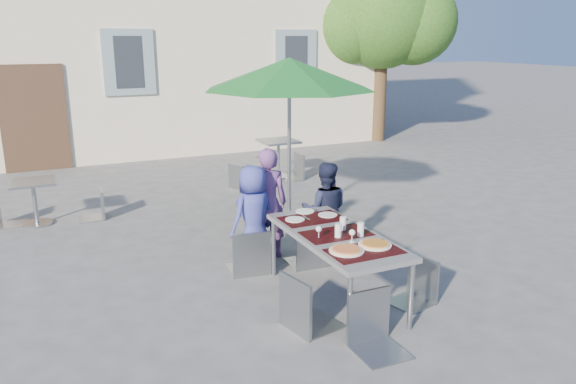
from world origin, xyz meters
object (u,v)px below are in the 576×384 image
pizza_near_left (347,250)px  pizza_near_right (375,244)px  bg_chair_r_0 (95,187)px  cafe_table_1 (278,152)px  chair_0 (249,225)px  chair_2 (334,223)px  bg_chair_l_0 (1,192)px  patio_umbrella (289,75)px  child_0 (254,216)px  bg_chair_l_1 (240,161)px  chair_4 (419,255)px  cafe_table_0 (34,196)px  bg_chair_r_1 (295,151)px  chair_3 (305,269)px  dining_table (336,239)px  chair_1 (310,220)px  child_2 (325,210)px  child_1 (267,203)px  chair_5 (376,288)px

pizza_near_left → pizza_near_right: bearing=2.7°
bg_chair_r_0 → cafe_table_1: bearing=18.3°
chair_0 → cafe_table_1: size_ratio=1.36×
pizza_near_right → chair_2: chair_2 is taller
bg_chair_l_0 → pizza_near_left: bearing=-56.5°
pizza_near_left → chair_2: 1.62m
patio_umbrella → child_0: bearing=-130.3°
bg_chair_l_0 → bg_chair_l_1: (3.93, 0.52, 0.01)m
bg_chair_l_1 → cafe_table_1: bearing=26.0°
chair_4 → bg_chair_r_0: (-2.76, 4.41, -0.03)m
pizza_near_right → cafe_table_0: 5.46m
cafe_table_0 → bg_chair_r_1: bearing=10.8°
patio_umbrella → chair_3: bearing=-112.3°
pizza_near_left → bg_chair_r_0: bearing=112.1°
chair_2 → bg_chair_l_1: bearing=88.1°
child_0 → cafe_table_0: 3.69m
pizza_near_right → bg_chair_r_0: size_ratio=0.38×
chair_3 → bg_chair_l_1: (1.23, 5.16, -0.10)m
bg_chair_l_1 → pizza_near_left: bearing=-98.8°
dining_table → chair_1: bearing=79.5°
pizza_near_left → bg_chair_l_1: bearing=81.2°
chair_2 → chair_4: size_ratio=0.95×
cafe_table_0 → chair_2: bearing=-42.7°
chair_1 → chair_4: chair_1 is taller
dining_table → cafe_table_1: (1.64, 5.21, -0.17)m
patio_umbrella → bg_chair_r_1: bearing=62.8°
chair_0 → cafe_table_0: size_ratio=1.53×
chair_4 → cafe_table_0: 5.75m
child_2 → bg_chair_l_0: bearing=-14.3°
chair_1 → bg_chair_l_1: (0.48, 3.80, -0.07)m
pizza_near_left → bg_chair_l_0: bg_chair_l_0 is taller
child_0 → cafe_table_1: child_0 is taller
chair_0 → bg_chair_l_1: bearing=71.6°
bg_chair_l_1 → cafe_table_0: bearing=-169.2°
pizza_near_left → chair_4: 0.97m
cafe_table_1 → bg_chair_r_1: bearing=-45.1°
child_2 → bg_chair_r_0: child_2 is taller
child_1 → child_2: size_ratio=1.15×
pizza_near_left → chair_4: bearing=5.3°
cafe_table_1 → chair_3: bearing=-111.5°
chair_2 → chair_3: size_ratio=0.81×
child_2 → pizza_near_right: bearing=104.0°
chair_0 → chair_4: 1.97m
pizza_near_left → chair_2: size_ratio=0.40×
chair_4 → cafe_table_1: (0.87, 5.61, -0.00)m
pizza_near_right → chair_0: (-0.75, 1.50, -0.16)m
chair_0 → bg_chair_r_0: size_ratio=1.21×
pizza_near_left → bg_chair_l_1: 5.28m
chair_0 → chair_5: size_ratio=1.04×
chair_1 → cafe_table_0: bearing=133.8°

